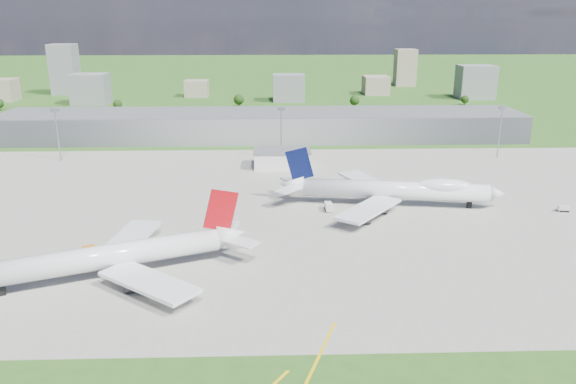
{
  "coord_description": "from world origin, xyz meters",
  "views": [
    {
      "loc": [
        4.89,
        -159.18,
        70.29
      ],
      "look_at": [
        10.81,
        32.34,
        9.0
      ],
      "focal_mm": 35.0,
      "sensor_mm": 36.0,
      "label": 1
    }
  ],
  "objects_px": {
    "airliner_red_twin": "(114,257)",
    "van_white_near": "(329,207)",
    "airliner_blue_quad": "(395,190)",
    "van_white_far": "(564,209)",
    "tug_yellow": "(89,249)"
  },
  "relations": [
    {
      "from": "airliner_red_twin",
      "to": "van_white_near",
      "type": "bearing_deg",
      "value": -162.93
    },
    {
      "from": "airliner_blue_quad",
      "to": "van_white_near",
      "type": "relative_size",
      "value": 14.59
    },
    {
      "from": "airliner_blue_quad",
      "to": "van_white_near",
      "type": "height_order",
      "value": "airliner_blue_quad"
    },
    {
      "from": "airliner_blue_quad",
      "to": "van_white_far",
      "type": "xyz_separation_m",
      "value": [
        61.42,
        -9.01,
        -4.99
      ]
    },
    {
      "from": "tug_yellow",
      "to": "van_white_far",
      "type": "height_order",
      "value": "van_white_far"
    },
    {
      "from": "van_white_near",
      "to": "airliner_red_twin",
      "type": "bearing_deg",
      "value": 127.0
    },
    {
      "from": "tug_yellow",
      "to": "van_white_near",
      "type": "bearing_deg",
      "value": -6.06
    },
    {
      "from": "airliner_red_twin",
      "to": "tug_yellow",
      "type": "relative_size",
      "value": 19.06
    },
    {
      "from": "airliner_blue_quad",
      "to": "tug_yellow",
      "type": "xyz_separation_m",
      "value": [
        -103.32,
        -40.31,
        -5.2
      ]
    },
    {
      "from": "tug_yellow",
      "to": "van_white_near",
      "type": "height_order",
      "value": "van_white_near"
    },
    {
      "from": "airliner_red_twin",
      "to": "airliner_blue_quad",
      "type": "distance_m",
      "value": 107.17
    },
    {
      "from": "airliner_red_twin",
      "to": "airliner_blue_quad",
      "type": "height_order",
      "value": "airliner_blue_quad"
    },
    {
      "from": "van_white_far",
      "to": "van_white_near",
      "type": "bearing_deg",
      "value": -174.68
    },
    {
      "from": "airliner_red_twin",
      "to": "van_white_near",
      "type": "relative_size",
      "value": 13.25
    },
    {
      "from": "airliner_red_twin",
      "to": "tug_yellow",
      "type": "xyz_separation_m",
      "value": [
        -12.81,
        17.08,
        -4.91
      ]
    }
  ]
}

